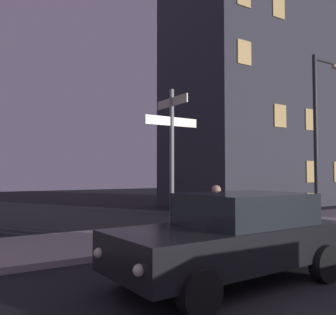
% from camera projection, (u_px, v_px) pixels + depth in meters
% --- Properties ---
extents(sidewalk_kerb, '(40.00, 3.48, 0.14)m').
position_uv_depth(sidewalk_kerb, '(118.00, 240.00, 9.90)').
color(sidewalk_kerb, '#9E9991').
rests_on(sidewalk_kerb, ground_plane).
extents(signpost, '(1.65, 1.46, 4.05)m').
position_uv_depth(signpost, '(172.00, 149.00, 9.95)').
color(signpost, gray).
rests_on(signpost, sidewalk_kerb).
extents(street_lamp, '(1.65, 0.28, 6.26)m').
position_uv_depth(street_lamp, '(319.00, 122.00, 13.86)').
color(street_lamp, '#2D2D30').
rests_on(street_lamp, sidewalk_kerb).
extents(car_far_trailing, '(4.42, 2.14, 1.53)m').
position_uv_depth(car_far_trailing, '(233.00, 235.00, 6.36)').
color(car_far_trailing, black).
rests_on(car_far_trailing, ground_plane).
extents(cyclist, '(1.82, 0.32, 1.61)m').
position_uv_depth(cyclist, '(215.00, 222.00, 8.56)').
color(cyclist, black).
rests_on(cyclist, ground_plane).
extents(building_right_block, '(10.17, 6.31, 20.58)m').
position_uv_depth(building_right_block, '(252.00, 39.00, 22.80)').
color(building_right_block, '#383842').
rests_on(building_right_block, ground_plane).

